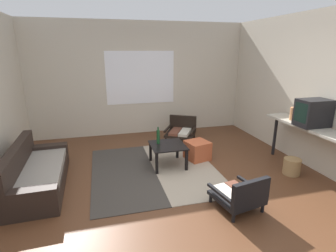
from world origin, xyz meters
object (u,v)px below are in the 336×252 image
object	(u,v)px
ottoman_orange	(197,150)
coffee_table	(168,148)
armchair_striped_foreground	(240,195)
clay_vase	(295,113)
couch	(36,174)
armchair_by_window	(181,130)
console_shelf	(308,130)
glass_bottle	(158,137)
crt_television	(313,113)
wicker_basket	(292,166)

from	to	relation	value
ottoman_orange	coffee_table	bearing A→B (deg)	-167.39
armchair_striped_foreground	clay_vase	bearing A→B (deg)	33.29
armchair_striped_foreground	couch	bearing A→B (deg)	153.82
armchair_by_window	console_shelf	xyz separation A→B (m)	(1.55, -2.09, 0.50)
armchair_by_window	console_shelf	size ratio (longest dim) A/B	0.50
coffee_table	couch	bearing A→B (deg)	-174.07
couch	glass_bottle	size ratio (longest dim) A/B	5.86
console_shelf	clay_vase	xyz separation A→B (m)	(0.00, 0.33, 0.21)
couch	armchair_striped_foreground	distance (m)	3.04
console_shelf	crt_television	size ratio (longest dim) A/B	3.46
wicker_basket	armchair_striped_foreground	bearing A→B (deg)	-153.06
couch	clay_vase	xyz separation A→B (m)	(4.36, -0.27, 0.75)
clay_vase	coffee_table	bearing A→B (deg)	167.40
armchair_by_window	crt_television	xyz separation A→B (m)	(1.55, -2.15, 0.81)
console_shelf	wicker_basket	xyz separation A→B (m)	(-0.25, -0.04, -0.61)
ottoman_orange	clay_vase	world-z (taller)	clay_vase
coffee_table	console_shelf	size ratio (longest dim) A/B	0.37
couch	clay_vase	world-z (taller)	clay_vase
coffee_table	armchair_by_window	xyz separation A→B (m)	(0.66, 1.27, -0.08)
crt_television	clay_vase	size ratio (longest dim) A/B	1.58
crt_television	wicker_basket	size ratio (longest dim) A/B	1.76
armchair_by_window	wicker_basket	size ratio (longest dim) A/B	3.05
clay_vase	armchair_by_window	bearing A→B (deg)	131.28
armchair_striped_foreground	wicker_basket	xyz separation A→B (m)	(1.39, 0.70, -0.08)
ottoman_orange	crt_television	world-z (taller)	crt_television
coffee_table	crt_television	distance (m)	2.48
armchair_by_window	armchair_striped_foreground	size ratio (longest dim) A/B	1.28
ottoman_orange	console_shelf	world-z (taller)	console_shelf
armchair_by_window	coffee_table	bearing A→B (deg)	-117.29
console_shelf	crt_television	xyz separation A→B (m)	(-0.00, -0.06, 0.31)
ottoman_orange	crt_television	distance (m)	2.07
couch	coffee_table	bearing A→B (deg)	5.93
couch	console_shelf	world-z (taller)	console_shelf
coffee_table	armchair_by_window	bearing A→B (deg)	62.71
ottoman_orange	armchair_striped_foreground	bearing A→B (deg)	-91.80
armchair_striped_foreground	clay_vase	size ratio (longest dim) A/B	2.15
couch	clay_vase	size ratio (longest dim) A/B	5.85
glass_bottle	ottoman_orange	bearing A→B (deg)	2.40
armchair_by_window	clay_vase	distance (m)	2.45
ottoman_orange	clay_vase	size ratio (longest dim) A/B	1.29
ottoman_orange	wicker_basket	bearing A→B (deg)	-36.94
couch	clay_vase	bearing A→B (deg)	-3.53
armchair_striped_foreground	ottoman_orange	size ratio (longest dim) A/B	1.66
coffee_table	console_shelf	distance (m)	2.39
clay_vase	wicker_basket	xyz separation A→B (m)	(-0.25, -0.37, -0.83)
armchair_striped_foreground	armchair_by_window	bearing A→B (deg)	88.33
couch	armchair_by_window	bearing A→B (deg)	28.03
console_shelf	glass_bottle	distance (m)	2.54
coffee_table	armchair_by_window	world-z (taller)	armchair_by_window
coffee_table	glass_bottle	xyz separation A→B (m)	(-0.15, 0.11, 0.20)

